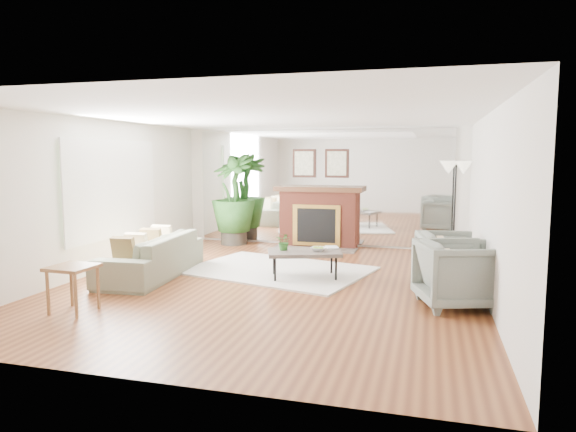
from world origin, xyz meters
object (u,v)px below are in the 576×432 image
(armchair_back, at_px, (449,259))
(armchair_front, at_px, (457,274))
(potted_ficus, at_px, (233,196))
(floor_lamp, at_px, (456,175))
(side_table, at_px, (73,273))
(sofa, at_px, (152,256))
(fireplace, at_px, (318,216))
(coffee_table, at_px, (304,253))

(armchair_back, distance_m, armchair_front, 1.07)
(potted_ficus, bearing_deg, floor_lamp, -1.30)
(potted_ficus, xyz_separation_m, floor_lamp, (4.53, -0.10, 0.50))
(side_table, bearing_deg, armchair_front, 18.03)
(armchair_front, height_order, potted_ficus, potted_ficus)
(armchair_back, height_order, potted_ficus, potted_ficus)
(sofa, bearing_deg, armchair_back, 93.47)
(fireplace, relative_size, floor_lamp, 1.13)
(fireplace, height_order, side_table, fireplace)
(armchair_front, bearing_deg, sofa, 66.43)
(coffee_table, xyz_separation_m, potted_ficus, (-2.22, 2.68, 0.64))
(armchair_back, relative_size, floor_lamp, 0.48)
(side_table, distance_m, floor_lamp, 6.89)
(coffee_table, distance_m, sofa, 2.43)
(coffee_table, height_order, sofa, sofa)
(fireplace, xyz_separation_m, side_table, (-1.94, -5.24, -0.18))
(coffee_table, height_order, armchair_front, armchair_front)
(coffee_table, relative_size, armchair_back, 1.44)
(armchair_front, bearing_deg, armchair_back, -14.30)
(floor_lamp, bearing_deg, potted_ficus, 178.70)
(sofa, height_order, side_table, sofa)
(armchair_front, bearing_deg, coffee_table, 49.49)
(floor_lamp, bearing_deg, armchair_back, -93.90)
(armchair_back, bearing_deg, sofa, 87.28)
(fireplace, height_order, armchair_front, fireplace)
(fireplace, xyz_separation_m, coffee_table, (0.39, -2.84, -0.25))
(armchair_back, height_order, floor_lamp, floor_lamp)
(side_table, bearing_deg, potted_ficus, 88.83)
(sofa, relative_size, potted_ficus, 1.15)
(coffee_table, bearing_deg, potted_ficus, 129.61)
(armchair_front, bearing_deg, floor_lamp, -19.50)
(sofa, bearing_deg, side_table, -2.50)
(coffee_table, relative_size, armchair_front, 1.36)
(side_table, xyz_separation_m, potted_ficus, (0.10, 5.08, 0.56))
(fireplace, distance_m, sofa, 3.87)
(armchair_back, xyz_separation_m, armchair_front, (0.07, -1.06, 0.03))
(coffee_table, xyz_separation_m, armchair_front, (2.21, -0.92, 0.02))
(side_table, relative_size, floor_lamp, 0.32)
(coffee_table, distance_m, armchair_front, 2.40)
(fireplace, xyz_separation_m, armchair_front, (2.60, -3.77, -0.24))
(potted_ficus, bearing_deg, fireplace, 4.95)
(armchair_back, distance_m, floor_lamp, 2.70)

